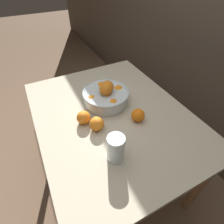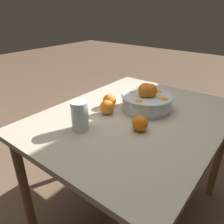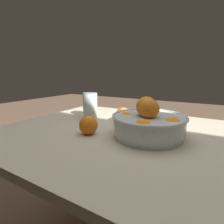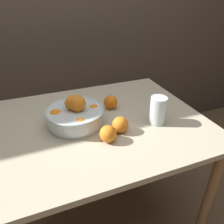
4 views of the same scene
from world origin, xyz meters
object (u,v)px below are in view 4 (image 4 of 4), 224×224
(orange_loose_front, at_px, (109,134))
(fruit_bowl, at_px, (75,115))
(orange_loose_near_bowl, at_px, (111,102))
(juice_glass, at_px, (158,112))
(orange_loose_aside, at_px, (120,125))

(orange_loose_front, bearing_deg, fruit_bowl, 119.66)
(orange_loose_near_bowl, relative_size, orange_loose_front, 0.99)
(orange_loose_near_bowl, bearing_deg, orange_loose_front, -112.50)
(fruit_bowl, relative_size, juice_glass, 2.03)
(juice_glass, distance_m, orange_loose_front, 0.29)
(orange_loose_front, relative_size, orange_loose_aside, 0.99)
(fruit_bowl, relative_size, orange_loose_front, 3.73)
(orange_loose_near_bowl, distance_m, orange_loose_aside, 0.24)
(orange_loose_near_bowl, xyz_separation_m, orange_loose_front, (-0.12, -0.28, 0.00))
(juice_glass, bearing_deg, fruit_bowl, 160.71)
(juice_glass, height_order, orange_loose_aside, juice_glass)
(orange_loose_aside, bearing_deg, fruit_bowl, 142.09)
(orange_loose_near_bowl, relative_size, orange_loose_aside, 0.98)
(juice_glass, distance_m, orange_loose_aside, 0.21)
(juice_glass, bearing_deg, orange_loose_near_bowl, 125.58)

